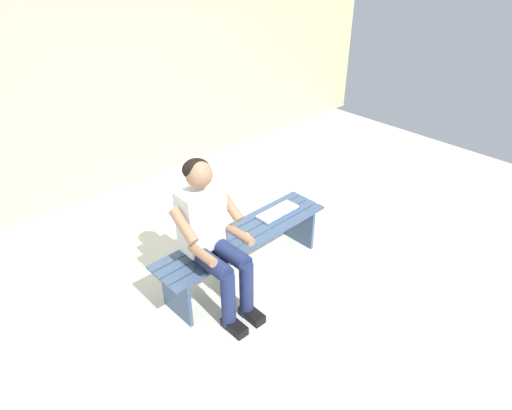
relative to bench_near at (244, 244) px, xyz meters
name	(u,v)px	position (x,y,z in m)	size (l,w,h in m)	color
brick_wall	(47,67)	(0.50, -2.32, 1.13)	(9.50, 0.24, 2.93)	#D1C684
bench_near	(244,244)	(0.00, 0.00, 0.00)	(1.67, 0.43, 0.43)	#384C6B
person_seated	(212,234)	(0.40, 0.10, 0.35)	(0.50, 0.69, 1.24)	silver
apple	(246,237)	(0.05, 0.08, 0.14)	(0.07, 0.07, 0.07)	gold
book_open	(278,212)	(-0.44, -0.04, 0.11)	(0.42, 0.17, 0.02)	white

